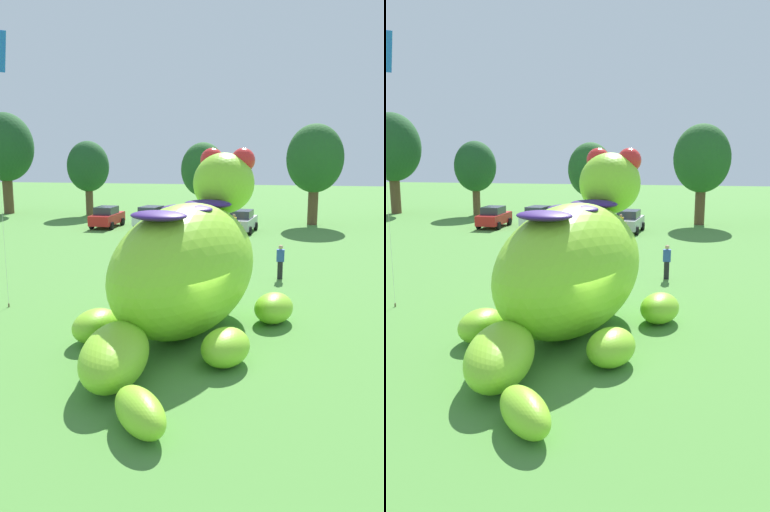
% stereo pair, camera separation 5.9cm
% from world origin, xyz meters
% --- Properties ---
extents(ground_plane, '(160.00, 160.00, 0.00)m').
position_xyz_m(ground_plane, '(0.00, 0.00, 0.00)').
color(ground_plane, '#4C8438').
extents(giant_inflatable_creature, '(7.59, 12.81, 6.36)m').
position_xyz_m(giant_inflatable_creature, '(-0.39, 1.85, 2.33)').
color(giant_inflatable_creature, '#8CD12D').
rests_on(giant_inflatable_creature, ground).
extents(car_red, '(2.05, 4.16, 1.72)m').
position_xyz_m(car_red, '(-11.50, 25.44, 0.86)').
color(car_red, red).
rests_on(car_red, ground).
extents(car_white, '(2.48, 4.34, 1.72)m').
position_xyz_m(car_white, '(-7.91, 26.22, 0.86)').
color(car_white, white).
rests_on(car_white, ground).
extents(car_green, '(2.11, 4.19, 1.72)m').
position_xyz_m(car_green, '(-3.72, 25.73, 0.86)').
color(car_green, '#1E7238').
rests_on(car_green, ground).
extents(car_silver, '(2.29, 4.27, 1.72)m').
position_xyz_m(car_silver, '(-0.37, 24.80, 0.86)').
color(car_silver, '#B7BABF').
rests_on(car_silver, ground).
extents(tree_far_left, '(5.54, 5.54, 9.83)m').
position_xyz_m(tree_far_left, '(-24.32, 32.86, 6.43)').
color(tree_far_left, brown).
rests_on(tree_far_left, ground).
extents(tree_left, '(3.99, 3.99, 7.09)m').
position_xyz_m(tree_left, '(-15.86, 32.94, 4.64)').
color(tree_left, brown).
rests_on(tree_left, ground).
extents(tree_mid_left, '(3.89, 3.89, 6.90)m').
position_xyz_m(tree_mid_left, '(-4.26, 30.19, 4.51)').
color(tree_mid_left, brown).
rests_on(tree_mid_left, ground).
extents(tree_centre_left, '(4.73, 4.73, 8.39)m').
position_xyz_m(tree_centre_left, '(5.18, 30.06, 5.49)').
color(tree_centre_left, brown).
rests_on(tree_centre_left, ground).
extents(spectator_near_inflatable, '(0.38, 0.26, 1.71)m').
position_xyz_m(spectator_near_inflatable, '(-0.75, 22.21, 0.85)').
color(spectator_near_inflatable, '#2D334C').
rests_on(spectator_near_inflatable, ground).
extents(spectator_mid_field, '(0.38, 0.26, 1.71)m').
position_xyz_m(spectator_mid_field, '(-2.96, 16.75, 0.85)').
color(spectator_mid_field, black).
rests_on(spectator_mid_field, ground).
extents(spectator_by_cars, '(0.38, 0.26, 1.71)m').
position_xyz_m(spectator_by_cars, '(0.38, 14.81, 0.85)').
color(spectator_by_cars, black).
rests_on(spectator_by_cars, ground).
extents(spectator_wandering, '(0.38, 0.26, 1.71)m').
position_xyz_m(spectator_wandering, '(2.72, 10.15, 0.85)').
color(spectator_wandering, black).
rests_on(spectator_wandering, ground).
extents(spectator_far_side, '(0.38, 0.26, 1.71)m').
position_xyz_m(spectator_far_side, '(-0.70, 20.01, 0.85)').
color(spectator_far_side, black).
rests_on(spectator_far_side, ground).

